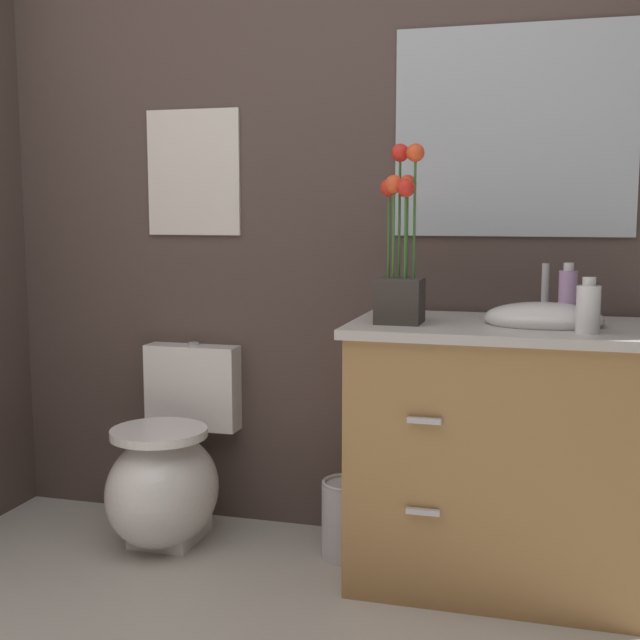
# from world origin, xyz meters

# --- Properties ---
(wall_back) EXTENTS (3.99, 0.05, 2.50)m
(wall_back) POSITION_xyz_m (0.20, 1.67, 1.25)
(wall_back) COLOR #4C3D38
(wall_back) RESTS_ON ground_plane
(toilet) EXTENTS (0.38, 0.59, 0.69)m
(toilet) POSITION_xyz_m (-0.54, 1.38, 0.24)
(toilet) COLOR white
(toilet) RESTS_ON ground_plane
(vanity_cabinet) EXTENTS (0.94, 0.56, 1.02)m
(vanity_cabinet) POSITION_xyz_m (0.63, 1.35, 0.43)
(vanity_cabinet) COLOR #9E7242
(vanity_cabinet) RESTS_ON ground_plane
(flower_vase) EXTENTS (0.14, 0.14, 0.55)m
(flower_vase) POSITION_xyz_m (0.32, 1.28, 1.02)
(flower_vase) COLOR #38332D
(flower_vase) RESTS_ON vanity_cabinet
(soap_bottle) EXTENTS (0.07, 0.07, 0.16)m
(soap_bottle) POSITION_xyz_m (0.87, 1.20, 0.91)
(soap_bottle) COLOR white
(soap_bottle) RESTS_ON vanity_cabinet
(lotion_bottle) EXTENTS (0.06, 0.06, 0.19)m
(lotion_bottle) POSITION_xyz_m (0.82, 1.39, 0.93)
(lotion_bottle) COLOR #B28CBF
(lotion_bottle) RESTS_ON vanity_cabinet
(trash_bin) EXTENTS (0.18, 0.18, 0.27)m
(trash_bin) POSITION_xyz_m (0.12, 1.40, 0.14)
(trash_bin) COLOR #B7B7BC
(trash_bin) RESTS_ON ground_plane
(wall_poster) EXTENTS (0.37, 0.01, 0.46)m
(wall_poster) POSITION_xyz_m (-0.54, 1.64, 1.33)
(wall_poster) COLOR silver
(wall_mirror) EXTENTS (0.80, 0.01, 0.70)m
(wall_mirror) POSITION_xyz_m (0.63, 1.64, 1.45)
(wall_mirror) COLOR #B2BCC6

